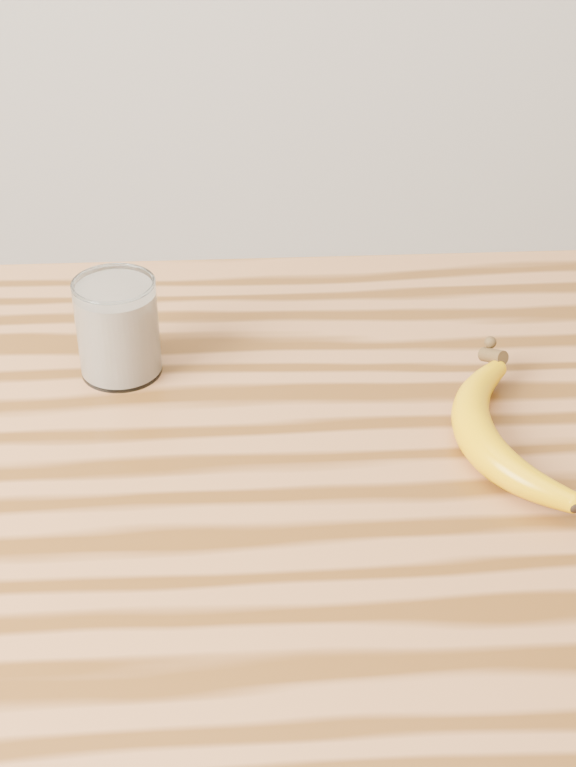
{
  "coord_description": "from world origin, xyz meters",
  "views": [
    {
      "loc": [
        0.14,
        -0.77,
        1.5
      ],
      "look_at": [
        0.19,
        0.08,
        0.93
      ],
      "focal_mm": 50.0,
      "sensor_mm": 36.0,
      "label": 1
    }
  ],
  "objects": [
    {
      "name": "smoothie_glass",
      "position": [
        0.02,
        0.16,
        0.95
      ],
      "size": [
        0.08,
        0.08,
        0.1
      ],
      "color": "white",
      "rests_on": "table"
    },
    {
      "name": "table",
      "position": [
        0.0,
        0.0,
        0.77
      ],
      "size": [
        1.2,
        0.8,
        0.9
      ],
      "color": "#A06639",
      "rests_on": "ground"
    },
    {
      "name": "banana",
      "position": [
        0.35,
        0.0,
        0.92
      ],
      "size": [
        0.14,
        0.32,
        0.04
      ],
      "primitive_type": null,
      "rotation": [
        0.0,
        0.0,
        0.09
      ],
      "color": "#E2A200",
      "rests_on": "table"
    }
  ]
}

